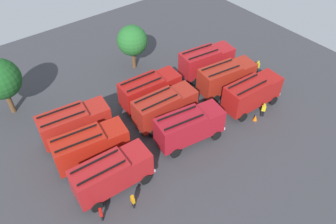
% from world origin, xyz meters
% --- Properties ---
extents(ground_plane, '(55.30, 55.30, 0.00)m').
position_xyz_m(ground_plane, '(0.00, 0.00, 0.00)').
color(ground_plane, '#38383D').
extents(fire_truck_0, '(7.32, 3.06, 3.88)m').
position_xyz_m(fire_truck_0, '(-9.16, -3.82, 2.15)').
color(fire_truck_0, '#A6191C').
rests_on(fire_truck_0, ground).
extents(fire_truck_1, '(7.49, 3.65, 3.88)m').
position_xyz_m(fire_truck_1, '(-0.08, -3.57, 2.15)').
color(fire_truck_1, maroon).
rests_on(fire_truck_1, ground).
extents(fire_truck_2, '(7.32, 3.06, 3.88)m').
position_xyz_m(fire_truck_2, '(8.90, -3.91, 2.15)').
color(fire_truck_2, '#A11614').
rests_on(fire_truck_2, ground).
extents(fire_truck_3, '(7.47, 3.57, 3.88)m').
position_xyz_m(fire_truck_3, '(-9.15, 0.16, 2.15)').
color(fire_truck_3, '#AB1C10').
rests_on(fire_truck_3, ground).
extents(fire_truck_4, '(7.32, 3.06, 3.88)m').
position_xyz_m(fire_truck_4, '(-0.26, 0.22, 2.15)').
color(fire_truck_4, maroon).
rests_on(fire_truck_4, ground).
extents(fire_truck_5, '(7.47, 3.55, 3.88)m').
position_xyz_m(fire_truck_5, '(8.75, -0.04, 2.15)').
color(fire_truck_5, maroon).
rests_on(fire_truck_5, ground).
extents(fire_truck_6, '(7.45, 3.47, 3.88)m').
position_xyz_m(fire_truck_6, '(-8.96, 3.88, 2.15)').
color(fire_truck_6, '#A61F18').
rests_on(fire_truck_6, ground).
extents(fire_truck_7, '(7.33, 3.09, 3.88)m').
position_xyz_m(fire_truck_7, '(0.15, 3.54, 2.15)').
color(fire_truck_7, '#A31512').
rests_on(fire_truck_7, ground).
extents(fire_truck_8, '(7.46, 3.52, 3.88)m').
position_xyz_m(fire_truck_8, '(9.19, 3.92, 2.15)').
color(fire_truck_8, '#A5181D').
rests_on(fire_truck_8, ground).
extents(firefighter_0, '(0.46, 0.47, 1.79)m').
position_xyz_m(firefighter_0, '(8.90, -5.85, 1.01)').
color(firefighter_0, black).
rests_on(firefighter_0, ground).
extents(firefighter_1, '(0.48, 0.40, 1.84)m').
position_xyz_m(firefighter_1, '(13.51, 0.03, 1.05)').
color(firefighter_1, black).
rests_on(firefighter_1, ground).
extents(firefighter_2, '(0.34, 0.47, 1.66)m').
position_xyz_m(firefighter_2, '(14.95, 0.15, 0.92)').
color(firefighter_2, black).
rests_on(firefighter_2, ground).
extents(firefighter_3, '(0.38, 0.48, 1.62)m').
position_xyz_m(firefighter_3, '(-11.60, -5.92, 0.90)').
color(firefighter_3, black).
rests_on(firefighter_3, ground).
extents(firefighter_4, '(0.28, 0.44, 1.68)m').
position_xyz_m(firefighter_4, '(-8.87, -6.55, 0.94)').
color(firefighter_4, black).
rests_on(firefighter_4, ground).
extents(tree_0, '(4.40, 4.40, 6.83)m').
position_xyz_m(tree_0, '(-13.01, 12.15, 4.59)').
color(tree_0, brown).
rests_on(tree_0, ground).
extents(tree_1, '(3.89, 3.89, 6.02)m').
position_xyz_m(tree_1, '(2.77, 10.95, 4.05)').
color(tree_1, brown).
rests_on(tree_1, ground).
extents(traffic_cone_0, '(0.47, 0.47, 0.68)m').
position_xyz_m(traffic_cone_0, '(7.79, -5.80, 0.34)').
color(traffic_cone_0, '#F2600C').
rests_on(traffic_cone_0, ground).
extents(traffic_cone_1, '(0.42, 0.42, 0.60)m').
position_xyz_m(traffic_cone_1, '(-10.49, 5.72, 0.30)').
color(traffic_cone_1, '#F2600C').
rests_on(traffic_cone_1, ground).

